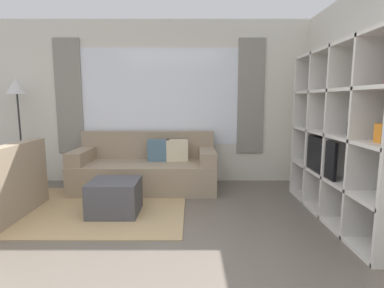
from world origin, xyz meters
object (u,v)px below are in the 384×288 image
at_px(couch_main, 145,169).
at_px(ottoman, 114,197).
at_px(floor_lamp, 15,94).
at_px(shelving_unit, 344,135).

xyz_separation_m(couch_main, ottoman, (-0.23, -1.08, -0.11)).
relative_size(ottoman, floor_lamp, 0.34).
xyz_separation_m(couch_main, floor_lamp, (-2.06, 0.19, 1.18)).
bearing_deg(shelving_unit, couch_main, 153.17).
height_order(ottoman, floor_lamp, floor_lamp).
distance_m(couch_main, floor_lamp, 2.38).
bearing_deg(ottoman, floor_lamp, 145.33).
height_order(couch_main, floor_lamp, floor_lamp).
relative_size(shelving_unit, couch_main, 0.99).
distance_m(shelving_unit, couch_main, 2.84).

